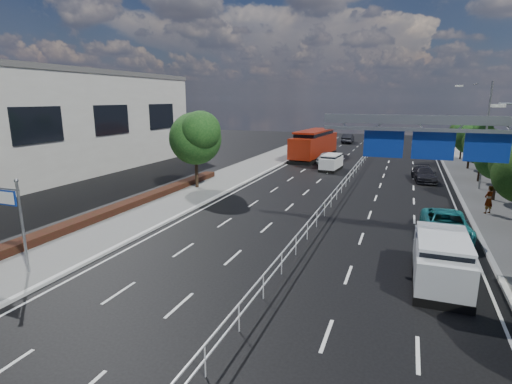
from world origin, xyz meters
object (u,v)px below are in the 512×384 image
(parked_car_dark, at_px, (424,174))
(toilet_sign, at_px, (13,210))
(near_car_dark, at_px, (348,138))
(silver_minivan, at_px, (441,260))
(near_car_silver, at_px, (329,158))
(white_minivan, at_px, (331,162))
(parked_car_teal, at_px, (446,225))
(pedestrian_a, at_px, (489,200))
(overhead_gantry, at_px, (450,141))
(red_bus, at_px, (314,144))

(parked_car_dark, bearing_deg, toilet_sign, -129.45)
(near_car_dark, bearing_deg, silver_minivan, 101.46)
(near_car_silver, bearing_deg, white_minivan, 112.18)
(near_car_dark, bearing_deg, white_minivan, 94.03)
(parked_car_teal, relative_size, pedestrian_a, 2.75)
(white_minivan, distance_m, parked_car_teal, 21.82)
(near_car_dark, xyz_separation_m, pedestrian_a, (15.28, -42.52, 0.28))
(overhead_gantry, distance_m, white_minivan, 23.86)
(toilet_sign, bearing_deg, near_car_dark, 84.48)
(white_minivan, bearing_deg, near_car_silver, 109.22)
(parked_car_teal, bearing_deg, red_bus, 113.41)
(overhead_gantry, relative_size, near_car_silver, 2.25)
(near_car_silver, xyz_separation_m, near_car_dark, (-1.25, 24.71, 0.02))
(silver_minivan, height_order, parked_car_dark, silver_minivan)
(white_minivan, height_order, red_bus, red_bus)
(silver_minivan, relative_size, parked_car_teal, 0.97)
(near_car_dark, bearing_deg, pedestrian_a, 109.22)
(near_car_silver, height_order, pedestrian_a, pedestrian_a)
(near_car_silver, distance_m, pedestrian_a, 22.67)
(pedestrian_a, bearing_deg, red_bus, -93.87)
(overhead_gantry, bearing_deg, parked_car_teal, 77.11)
(overhead_gantry, relative_size, parked_car_teal, 1.98)
(overhead_gantry, height_order, pedestrian_a, overhead_gantry)
(silver_minivan, relative_size, parked_car_dark, 1.09)
(white_minivan, relative_size, silver_minivan, 0.82)
(silver_minivan, bearing_deg, near_car_dark, 101.83)
(red_bus, height_order, parked_car_dark, red_bus)
(toilet_sign, bearing_deg, parked_car_teal, 33.49)
(toilet_sign, distance_m, pedestrian_a, 27.62)
(white_minivan, distance_m, near_car_silver, 4.27)
(white_minivan, bearing_deg, parked_car_teal, -57.83)
(toilet_sign, relative_size, white_minivan, 1.05)
(overhead_gantry, height_order, near_car_dark, overhead_gantry)
(red_bus, bearing_deg, white_minivan, -60.50)
(toilet_sign, distance_m, parked_car_teal, 21.86)
(toilet_sign, relative_size, silver_minivan, 0.87)
(red_bus, distance_m, parked_car_teal, 30.77)
(near_car_silver, bearing_deg, toilet_sign, 86.57)
(toilet_sign, height_order, near_car_dark, toilet_sign)
(parked_car_teal, distance_m, pedestrian_a, 6.45)
(silver_minivan, xyz_separation_m, parked_car_teal, (0.69, 6.43, -0.30))
(toilet_sign, bearing_deg, overhead_gantry, 29.60)
(parked_car_teal, height_order, pedestrian_a, pedestrian_a)
(near_car_silver, xyz_separation_m, pedestrian_a, (14.03, -17.81, 0.30))
(near_car_silver, relative_size, silver_minivan, 0.91)
(toilet_sign, xyz_separation_m, near_car_dark, (5.82, 60.24, -2.15))
(toilet_sign, xyz_separation_m, parked_car_dark, (17.45, 28.53, -2.28))
(silver_minivan, bearing_deg, overhead_gantry, 86.75)
(overhead_gantry, distance_m, red_bus, 32.53)
(white_minivan, xyz_separation_m, silver_minivan, (9.33, -25.82, 0.17))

